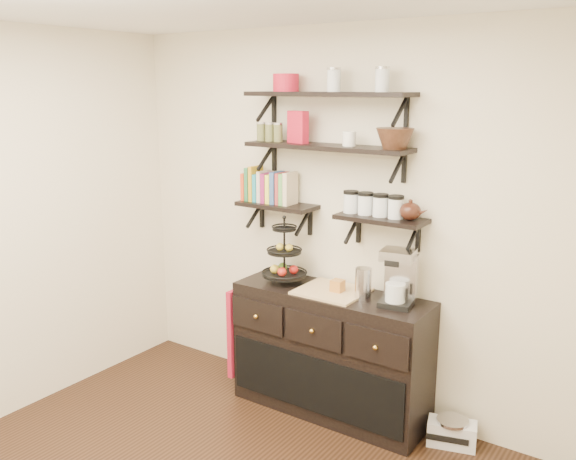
{
  "coord_description": "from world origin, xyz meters",
  "views": [
    {
      "loc": [
        2.12,
        -1.95,
        2.28
      ],
      "look_at": [
        0.0,
        1.15,
        1.4
      ],
      "focal_mm": 38.0,
      "sensor_mm": 36.0,
      "label": 1
    }
  ],
  "objects": [
    {
      "name": "right_wall",
      "position": [
        1.75,
        0.0,
        1.35
      ],
      "size": [
        0.02,
        3.5,
        2.7
      ],
      "primitive_type": "cube",
      "color": "beige",
      "rests_on": "ground"
    },
    {
      "name": "radio",
      "position": [
        1.0,
        1.58,
        0.09
      ],
      "size": [
        0.34,
        0.25,
        0.18
      ],
      "rotation": [
        0.0,
        0.0,
        0.29
      ],
      "color": "silver",
      "rests_on": "floor"
    },
    {
      "name": "coffee_maker",
      "position": [
        0.6,
        1.54,
        1.08
      ],
      "size": [
        0.23,
        0.23,
        0.38
      ],
      "rotation": [
        0.0,
        0.0,
        0.17
      ],
      "color": "black",
      "rests_on": "sideboard"
    },
    {
      "name": "cookbooks",
      "position": [
        -0.49,
        1.63,
        1.57
      ],
      "size": [
        0.4,
        0.15,
        0.26
      ],
      "color": "red",
      "rests_on": "shelf_low_left"
    },
    {
      "name": "recipe_box",
      "position": [
        -0.23,
        1.61,
        2.01
      ],
      "size": [
        0.17,
        0.1,
        0.22
      ],
      "primitive_type": "cube",
      "rotation": [
        0.0,
        0.0,
        -0.26
      ],
      "color": "#B5142B",
      "rests_on": "shelf_mid"
    },
    {
      "name": "shelf_low_left",
      "position": [
        -0.42,
        1.63,
        1.43
      ],
      "size": [
        0.6,
        0.25,
        0.23
      ],
      "color": "black",
      "rests_on": "back_wall"
    },
    {
      "name": "sideboard",
      "position": [
        0.12,
        1.51,
        0.45
      ],
      "size": [
        1.4,
        0.5,
        0.92
      ],
      "color": "black",
      "rests_on": "floor"
    },
    {
      "name": "red_pot",
      "position": [
        -0.33,
        1.61,
        2.31
      ],
      "size": [
        0.18,
        0.18,
        0.12
      ],
      "primitive_type": "cylinder",
      "color": "#B5142B",
      "rests_on": "shelf_top"
    },
    {
      "name": "shelf_top",
      "position": [
        0.0,
        1.62,
        2.23
      ],
      "size": [
        1.2,
        0.27,
        0.23
      ],
      "color": "black",
      "rests_on": "back_wall"
    },
    {
      "name": "shelf_low_right",
      "position": [
        0.42,
        1.63,
        1.43
      ],
      "size": [
        0.6,
        0.25,
        0.23
      ],
      "color": "black",
      "rests_on": "back_wall"
    },
    {
      "name": "ramekins",
      "position": [
        0.18,
        1.61,
        1.95
      ],
      "size": [
        0.09,
        0.09,
        0.1
      ],
      "primitive_type": "cylinder",
      "color": "white",
      "rests_on": "shelf_mid"
    },
    {
      "name": "thermal_carafe",
      "position": [
        0.37,
        1.49,
        1.01
      ],
      "size": [
        0.11,
        0.11,
        0.22
      ],
      "primitive_type": "cylinder",
      "color": "silver",
      "rests_on": "sideboard"
    },
    {
      "name": "apron",
      "position": [
        -0.61,
        1.41,
        0.48
      ],
      "size": [
        0.04,
        0.29,
        0.68
      ],
      "primitive_type": "cube",
      "color": "maroon",
      "rests_on": "sideboard"
    },
    {
      "name": "fruit_stand",
      "position": [
        -0.28,
        1.52,
        1.06
      ],
      "size": [
        0.32,
        0.32,
        0.47
      ],
      "rotation": [
        0.0,
        0.0,
        -0.32
      ],
      "color": "black",
      "rests_on": "sideboard"
    },
    {
      "name": "candle",
      "position": [
        0.16,
        1.51,
        0.96
      ],
      "size": [
        0.08,
        0.08,
        0.08
      ],
      "primitive_type": "cube",
      "color": "#B16D28",
      "rests_on": "sideboard"
    },
    {
      "name": "back_wall",
      "position": [
        0.0,
        1.75,
        1.35
      ],
      "size": [
        3.5,
        0.02,
        2.7
      ],
      "primitive_type": "cube",
      "color": "beige",
      "rests_on": "ground"
    },
    {
      "name": "glass_canisters",
      "position": [
        0.36,
        1.63,
        1.51
      ],
      "size": [
        0.43,
        0.1,
        0.13
      ],
      "color": "silver",
      "rests_on": "shelf_low_right"
    },
    {
      "name": "walnut_bowl",
      "position": [
        0.5,
        1.61,
        1.96
      ],
      "size": [
        0.24,
        0.24,
        0.13
      ],
      "primitive_type": null,
      "color": "black",
      "rests_on": "shelf_mid"
    },
    {
      "name": "teapot",
      "position": [
        0.62,
        1.63,
        1.52
      ],
      "size": [
        0.19,
        0.14,
        0.14
      ],
      "primitive_type": null,
      "rotation": [
        0.0,
        0.0,
        0.01
      ],
      "color": "black",
      "rests_on": "shelf_low_right"
    },
    {
      "name": "shelf_mid",
      "position": [
        0.0,
        1.62,
        1.88
      ],
      "size": [
        1.2,
        0.27,
        0.23
      ],
      "color": "black",
      "rests_on": "back_wall"
    }
  ]
}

